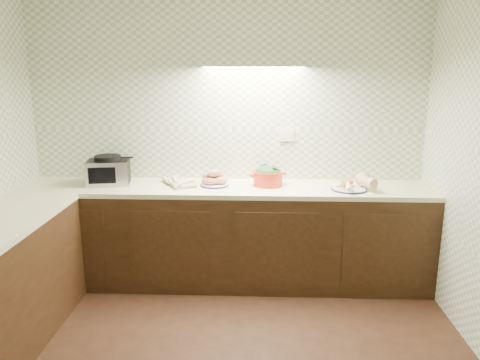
{
  "coord_description": "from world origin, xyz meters",
  "views": [
    {
      "loc": [
        0.29,
        -2.47,
        1.93
      ],
      "look_at": [
        0.14,
        1.25,
        1.02
      ],
      "focal_mm": 35.0,
      "sensor_mm": 36.0,
      "label": 1
    }
  ],
  "objects_px": {
    "dutch_oven": "(268,176)",
    "veg_plate": "(355,183)",
    "toaster_oven": "(108,171)",
    "onion_bowl": "(212,178)",
    "sweet_potato_plate": "(214,180)",
    "parsnip_pile": "(172,183)"
  },
  "relations": [
    {
      "from": "parsnip_pile",
      "to": "sweet_potato_plate",
      "type": "xyz_separation_m",
      "value": [
        0.37,
        0.04,
        0.02
      ]
    },
    {
      "from": "toaster_oven",
      "to": "dutch_oven",
      "type": "xyz_separation_m",
      "value": [
        1.43,
        0.0,
        -0.03
      ]
    },
    {
      "from": "sweet_potato_plate",
      "to": "parsnip_pile",
      "type": "bearing_deg",
      "value": -173.66
    },
    {
      "from": "toaster_oven",
      "to": "sweet_potato_plate",
      "type": "height_order",
      "value": "toaster_oven"
    },
    {
      "from": "dutch_oven",
      "to": "veg_plate",
      "type": "bearing_deg",
      "value": -26.8
    },
    {
      "from": "dutch_oven",
      "to": "toaster_oven",
      "type": "bearing_deg",
      "value": 160.68
    },
    {
      "from": "parsnip_pile",
      "to": "onion_bowl",
      "type": "xyz_separation_m",
      "value": [
        0.34,
        0.16,
        0.01
      ]
    },
    {
      "from": "sweet_potato_plate",
      "to": "onion_bowl",
      "type": "height_order",
      "value": "sweet_potato_plate"
    },
    {
      "from": "toaster_oven",
      "to": "sweet_potato_plate",
      "type": "bearing_deg",
      "value": -10.92
    },
    {
      "from": "parsnip_pile",
      "to": "veg_plate",
      "type": "distance_m",
      "value": 1.6
    },
    {
      "from": "toaster_oven",
      "to": "onion_bowl",
      "type": "distance_m",
      "value": 0.93
    },
    {
      "from": "sweet_potato_plate",
      "to": "onion_bowl",
      "type": "relative_size",
      "value": 1.93
    },
    {
      "from": "parsnip_pile",
      "to": "sweet_potato_plate",
      "type": "distance_m",
      "value": 0.38
    },
    {
      "from": "sweet_potato_plate",
      "to": "dutch_oven",
      "type": "height_order",
      "value": "dutch_oven"
    },
    {
      "from": "toaster_oven",
      "to": "dutch_oven",
      "type": "distance_m",
      "value": 1.43
    },
    {
      "from": "sweet_potato_plate",
      "to": "veg_plate",
      "type": "distance_m",
      "value": 1.23
    },
    {
      "from": "parsnip_pile",
      "to": "veg_plate",
      "type": "bearing_deg",
      "value": -0.93
    },
    {
      "from": "parsnip_pile",
      "to": "onion_bowl",
      "type": "relative_size",
      "value": 2.69
    },
    {
      "from": "toaster_oven",
      "to": "parsnip_pile",
      "type": "distance_m",
      "value": 0.59
    },
    {
      "from": "sweet_potato_plate",
      "to": "toaster_oven",
      "type": "bearing_deg",
      "value": 178.3
    },
    {
      "from": "parsnip_pile",
      "to": "onion_bowl",
      "type": "height_order",
      "value": "onion_bowl"
    },
    {
      "from": "onion_bowl",
      "to": "veg_plate",
      "type": "bearing_deg",
      "value": -8.27
    }
  ]
}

